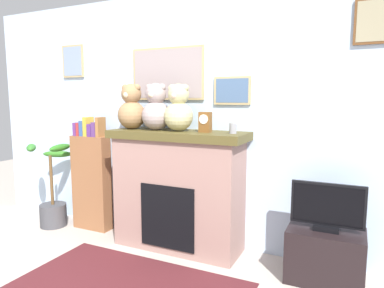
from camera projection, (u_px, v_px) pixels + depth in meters
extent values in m
cube|color=silver|center=(179.00, 119.00, 3.72)|extent=(5.20, 0.12, 2.60)
cube|color=tan|center=(167.00, 74.00, 3.63)|extent=(0.84, 0.02, 0.54)
cube|color=gray|center=(167.00, 74.00, 3.62)|extent=(0.80, 0.00, 0.50)
cube|color=tan|center=(73.00, 61.00, 4.16)|extent=(0.32, 0.02, 0.38)
cube|color=#7E91AF|center=(72.00, 61.00, 4.15)|extent=(0.28, 0.00, 0.34)
cube|color=tan|center=(232.00, 91.00, 3.35)|extent=(0.37, 0.02, 0.27)
cube|color=#445F84|center=(232.00, 91.00, 3.34)|extent=(0.33, 0.00, 0.23)
cube|color=brown|center=(373.00, 21.00, 2.78)|extent=(0.29, 0.02, 0.36)
cube|color=gray|center=(374.00, 21.00, 2.77)|extent=(0.25, 0.00, 0.32)
cube|color=#936F66|center=(178.00, 194.00, 3.50)|extent=(1.28, 0.45, 1.12)
cube|color=#4D4320|center=(178.00, 135.00, 3.42)|extent=(1.40, 0.51, 0.08)
cube|color=black|center=(167.00, 217.00, 3.32)|extent=(0.57, 0.02, 0.62)
cube|color=brown|center=(92.00, 183.00, 4.02)|extent=(0.46, 0.16, 1.09)
cube|color=#5C2E72|center=(78.00, 129.00, 4.01)|extent=(0.04, 0.13, 0.15)
cube|color=#AA2D2D|center=(81.00, 129.00, 3.99)|extent=(0.04, 0.13, 0.15)
cube|color=#33518D|center=(85.00, 128.00, 3.97)|extent=(0.05, 0.13, 0.17)
cube|color=gold|center=(88.00, 127.00, 3.94)|extent=(0.05, 0.13, 0.22)
cube|color=#522A74|center=(93.00, 130.00, 3.92)|extent=(0.05, 0.13, 0.14)
cube|color=#56316E|center=(97.00, 129.00, 3.89)|extent=(0.06, 0.13, 0.16)
cube|color=#976436|center=(101.00, 127.00, 3.87)|extent=(0.04, 0.13, 0.22)
cylinder|color=#3F3F44|center=(53.00, 215.00, 4.15)|extent=(0.31, 0.31, 0.27)
cylinder|color=brown|center=(51.00, 180.00, 4.09)|extent=(0.04, 0.04, 0.59)
ellipsoid|color=#2A6C1E|center=(60.00, 148.00, 4.00)|extent=(0.16, 0.37, 0.08)
ellipsoid|color=#2E6B20|center=(58.00, 154.00, 4.26)|extent=(0.37, 0.23, 0.08)
ellipsoid|color=#347629|center=(31.00, 148.00, 3.97)|extent=(0.33, 0.32, 0.08)
cube|color=black|center=(325.00, 256.00, 2.88)|extent=(0.61, 0.40, 0.44)
cube|color=black|center=(326.00, 228.00, 2.85)|extent=(0.20, 0.14, 0.04)
cube|color=black|center=(328.00, 204.00, 2.82)|extent=(0.58, 0.03, 0.36)
cube|color=black|center=(327.00, 205.00, 2.81)|extent=(0.54, 0.00, 0.32)
cylinder|color=gray|center=(233.00, 128.00, 3.15)|extent=(0.07, 0.07, 0.10)
cube|color=brown|center=(205.00, 122.00, 3.26)|extent=(0.11, 0.08, 0.19)
cylinder|color=white|center=(203.00, 119.00, 3.22)|extent=(0.09, 0.01, 0.09)
sphere|color=#946F49|center=(132.00, 115.00, 3.61)|extent=(0.29, 0.29, 0.29)
sphere|color=#946F49|center=(131.00, 94.00, 3.58)|extent=(0.21, 0.21, 0.21)
sphere|color=#946F49|center=(125.00, 88.00, 3.60)|extent=(0.07, 0.07, 0.07)
sphere|color=#946F49|center=(137.00, 88.00, 3.54)|extent=(0.07, 0.07, 0.07)
sphere|color=beige|center=(126.00, 95.00, 3.51)|extent=(0.06, 0.06, 0.06)
sphere|color=gray|center=(156.00, 116.00, 3.48)|extent=(0.29, 0.29, 0.29)
sphere|color=gray|center=(156.00, 94.00, 3.45)|extent=(0.21, 0.21, 0.21)
sphere|color=gray|center=(150.00, 88.00, 3.48)|extent=(0.07, 0.07, 0.07)
sphere|color=gray|center=(162.00, 87.00, 3.41)|extent=(0.07, 0.07, 0.07)
sphere|color=beige|center=(151.00, 95.00, 3.38)|extent=(0.06, 0.06, 0.06)
sphere|color=tan|center=(179.00, 117.00, 3.37)|extent=(0.28, 0.28, 0.28)
sphere|color=tan|center=(178.00, 94.00, 3.35)|extent=(0.20, 0.20, 0.20)
sphere|color=tan|center=(172.00, 88.00, 3.37)|extent=(0.07, 0.07, 0.07)
sphere|color=tan|center=(185.00, 88.00, 3.31)|extent=(0.07, 0.07, 0.07)
sphere|color=beige|center=(174.00, 95.00, 3.27)|extent=(0.06, 0.06, 0.06)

